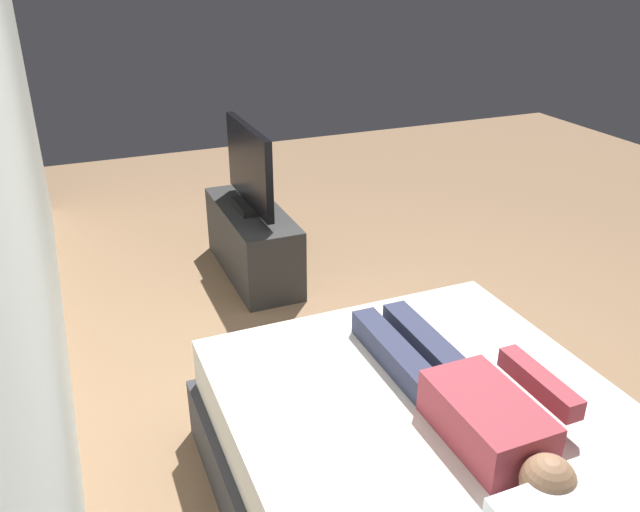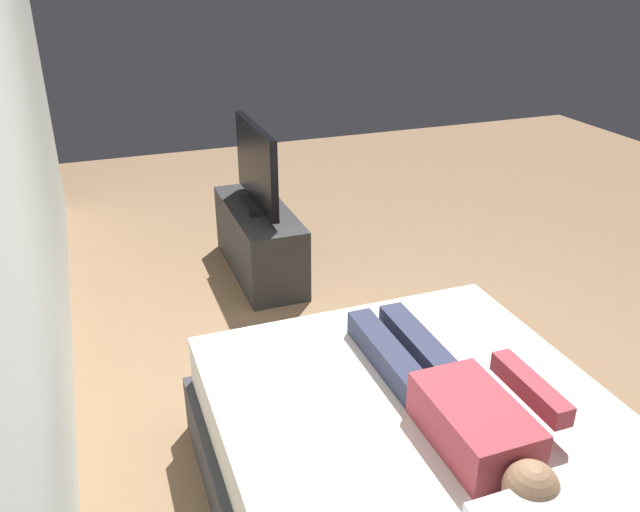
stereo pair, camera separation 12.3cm
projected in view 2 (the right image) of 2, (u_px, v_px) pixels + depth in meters
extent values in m
plane|color=#8C6B4C|center=(406.00, 397.00, 3.44)|extent=(10.00, 10.00, 0.00)
cube|color=silver|center=(7.00, 152.00, 2.64)|extent=(6.40, 0.10, 2.80)
cube|color=#333338|center=(430.00, 508.00, 2.56)|extent=(1.98, 1.60, 0.30)
cube|color=silver|center=(436.00, 455.00, 2.45)|extent=(1.90, 1.52, 0.24)
cube|color=#993842|center=(473.00, 423.00, 2.30)|extent=(0.48, 0.28, 0.18)
sphere|color=#936B4C|center=(531.00, 489.00, 2.02)|extent=(0.18, 0.18, 0.18)
cube|color=#2D334C|center=(420.00, 347.00, 2.79)|extent=(0.60, 0.11, 0.11)
cube|color=#2D334C|center=(386.00, 355.00, 2.74)|extent=(0.60, 0.11, 0.11)
cube|color=#993842|center=(530.00, 387.00, 2.42)|extent=(0.40, 0.08, 0.08)
cube|color=black|center=(521.00, 373.00, 2.70)|extent=(0.15, 0.04, 0.02)
cube|color=#2D2D2D|center=(260.00, 240.00, 4.66)|extent=(1.10, 0.40, 0.50)
cube|color=black|center=(258.00, 205.00, 4.54)|extent=(0.32, 0.20, 0.05)
cube|color=black|center=(256.00, 164.00, 4.42)|extent=(0.88, 0.05, 0.54)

